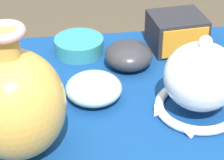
% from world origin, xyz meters
% --- Properties ---
extents(display_table, '(0.94, 0.67, 0.73)m').
position_xyz_m(display_table, '(0.00, -0.02, 0.63)').
color(display_table, olive).
rests_on(display_table, ground_plane).
extents(vase_tall_bulbous, '(0.20, 0.20, 0.29)m').
position_xyz_m(vase_tall_bulbous, '(-0.18, -0.17, 0.85)').
color(vase_tall_bulbous, gold).
rests_on(vase_tall_bulbous, display_table).
extents(vase_dome_bell, '(0.21, 0.20, 0.20)m').
position_xyz_m(vase_dome_bell, '(0.23, -0.09, 0.81)').
color(vase_dome_bell, white).
rests_on(vase_dome_bell, display_table).
extents(mosaic_tile_box, '(0.16, 0.15, 0.10)m').
position_xyz_m(mosaic_tile_box, '(0.25, 0.22, 0.78)').
color(mosaic_tile_box, '#232328').
rests_on(mosaic_tile_box, display_table).
extents(bowl_shallow_celadon, '(0.14, 0.14, 0.06)m').
position_xyz_m(bowl_shallow_celadon, '(-0.01, -0.01, 0.76)').
color(bowl_shallow_celadon, '#A8CCB7').
rests_on(bowl_shallow_celadon, display_table).
extents(pot_squat_teal, '(0.14, 0.14, 0.05)m').
position_xyz_m(pot_squat_teal, '(-0.03, 0.22, 0.75)').
color(pot_squat_teal, teal).
rests_on(pot_squat_teal, display_table).
extents(bowl_shallow_charcoal, '(0.13, 0.13, 0.07)m').
position_xyz_m(bowl_shallow_charcoal, '(0.10, 0.13, 0.76)').
color(bowl_shallow_charcoal, '#2D2D33').
rests_on(bowl_shallow_charcoal, display_table).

